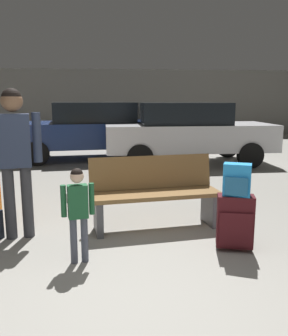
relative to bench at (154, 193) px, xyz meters
name	(u,v)px	position (x,y,z in m)	size (l,w,h in m)	color
ground_plane	(118,188)	(-0.40, 2.24, -0.49)	(18.00, 18.00, 0.10)	gray
garage_back_wall	(111,104)	(-0.40, 11.10, 0.96)	(18.00, 0.12, 2.80)	slate
bench	(154,193)	(0.00, 0.00, 0.00)	(1.66, 0.74, 0.89)	brown
suitcase	(235,221)	(0.76, -0.81, -0.12)	(0.42, 0.31, 0.60)	#471419
backpack_bright	(237,180)	(0.76, -0.81, 0.33)	(0.32, 0.27, 0.34)	#268CD8
child	(78,205)	(-0.87, -0.95, 0.15)	(0.32, 0.19, 0.96)	#4C5160
adult	(15,148)	(-1.62, -0.21, 0.62)	(0.58, 0.27, 1.72)	#38383D
parked_car_far	(90,129)	(-1.05, 5.45, 0.36)	(4.26, 2.15, 1.51)	navy
parked_car_near	(187,131)	(1.39, 4.49, 0.36)	(4.12, 1.84, 1.51)	silver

